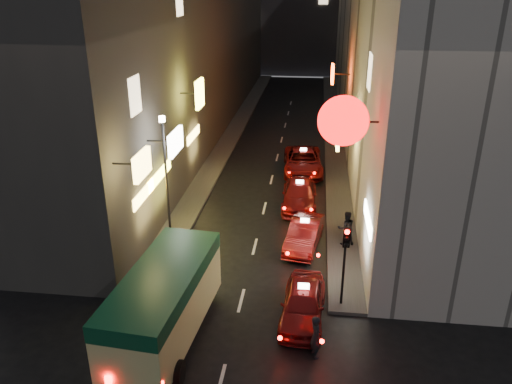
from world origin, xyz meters
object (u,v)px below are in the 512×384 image
at_px(pedestrian_crossing, 316,334).
at_px(minibus, 164,297).
at_px(taxi_near, 303,301).
at_px(lamp_post, 166,172).
at_px(traffic_light, 346,249).

bearing_deg(pedestrian_crossing, minibus, 66.10).
height_order(minibus, taxi_near, minibus).
relative_size(taxi_near, lamp_post, 0.82).
bearing_deg(traffic_light, pedestrian_crossing, -109.11).
distance_m(minibus, lamp_post, 7.61).
distance_m(minibus, taxi_near, 5.22).
height_order(minibus, traffic_light, traffic_light).
xyz_separation_m(minibus, traffic_light, (6.32, 2.58, 0.92)).
relative_size(taxi_near, traffic_light, 1.46).
bearing_deg(lamp_post, pedestrian_crossing, -45.73).
bearing_deg(lamp_post, taxi_near, -38.62).
xyz_separation_m(taxi_near, pedestrian_crossing, (0.50, -2.04, 0.12)).
relative_size(minibus, lamp_post, 1.07).
xyz_separation_m(pedestrian_crossing, lamp_post, (-7.21, 7.39, 2.81)).
relative_size(taxi_near, pedestrian_crossing, 2.79).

